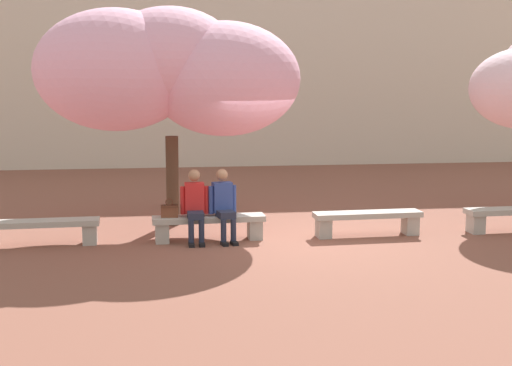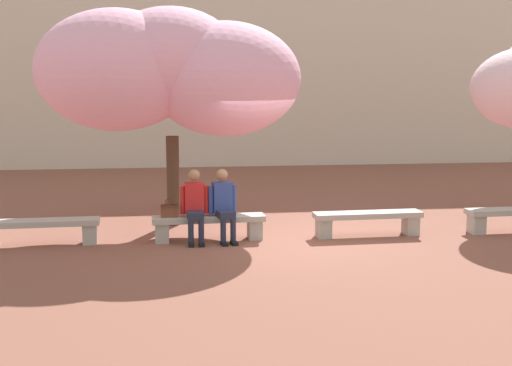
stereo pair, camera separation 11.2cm
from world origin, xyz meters
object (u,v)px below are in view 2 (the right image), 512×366
Objects in this scene: stone_bench_center at (368,219)px; cherry_tree_main at (171,71)px; stone_bench_west_end at (41,228)px; stone_bench_near_west at (209,224)px; person_seated_left at (195,203)px; person_seated_right at (223,202)px; handbag at (169,210)px.

cherry_tree_main is at bearing 158.92° from stone_bench_center.
stone_bench_west_end is 2.94m from stone_bench_near_west.
stone_bench_near_west is at bearing 0.00° from stone_bench_west_end.
stone_bench_west_end is 2.72m from person_seated_left.
cherry_tree_main is (-0.61, 1.37, 2.72)m from stone_bench_near_west.
stone_bench_center is 1.57× the size of person_seated_left.
person_seated_right is at bearing -0.94° from stone_bench_west_end.
stone_bench_west_end and stone_bench_near_west have the same top height.
handbag is 0.07× the size of cherry_tree_main.
person_seated_left is 0.51m from person_seated_right.
stone_bench_near_west is 1.57× the size of person_seated_right.
person_seated_left is (2.69, -0.05, 0.39)m from stone_bench_west_end.
handbag is at bearing 178.46° from person_seated_right.
cherry_tree_main is at bearing 30.43° from stone_bench_west_end.
person_seated_right is at bearing -1.54° from handbag.
stone_bench_near_west is 5.98× the size of handbag.
stone_bench_near_west is 2.94m from stone_bench_center.
person_seated_right reaches higher than stone_bench_near_west.
person_seated_left is at bearing -1.14° from stone_bench_west_end.
stone_bench_near_west is 0.40× the size of cherry_tree_main.
handbag is at bearing -177.83° from stone_bench_near_west.
person_seated_right reaches higher than stone_bench_west_end.
cherry_tree_main reaches higher than stone_bench_west_end.
stone_bench_near_west and stone_bench_center have the same top height.
stone_bench_west_end is at bearing 180.00° from stone_bench_near_west.
cherry_tree_main is (0.09, 1.39, 2.45)m from handbag.
stone_bench_near_west is 1.57× the size of person_seated_left.
stone_bench_center is at bearing -21.08° from cherry_tree_main.
person_seated_right is at bearing -11.24° from stone_bench_near_west.
person_seated_left is at bearing -179.87° from person_seated_right.
stone_bench_center is at bearing 1.12° from person_seated_right.
stone_bench_near_west is at bearing 12.15° from person_seated_left.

